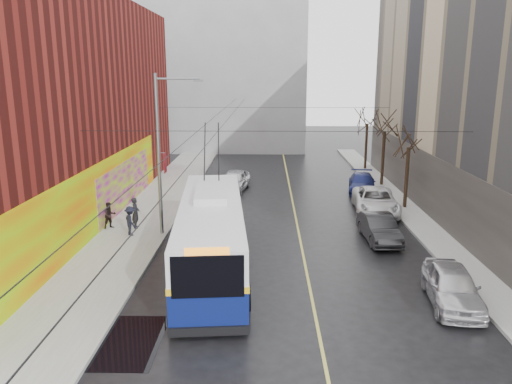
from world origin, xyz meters
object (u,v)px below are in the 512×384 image
(following_car, at_px, (234,180))
(tree_mid, at_px, (385,121))
(trolleybus, at_px, (211,234))
(streetlight_pole, at_px, (161,151))
(pedestrian_a, at_px, (136,213))
(tree_far, at_px, (368,115))
(tree_near, at_px, (410,136))
(pedestrian_c, at_px, (130,221))
(parked_car_c, at_px, (375,201))
(parked_car_d, at_px, (362,183))
(parked_car_b, at_px, (379,228))
(parked_car_a, at_px, (452,286))
(pedestrian_b, at_px, (110,215))

(following_car, bearing_deg, tree_mid, 18.35)
(tree_mid, xyz_separation_m, trolleybus, (-11.93, -17.92, -3.52))
(streetlight_pole, distance_m, pedestrian_a, 4.32)
(tree_far, height_order, trolleybus, tree_far)
(tree_near, bearing_deg, following_car, 156.27)
(following_car, relative_size, pedestrian_c, 2.82)
(tree_mid, height_order, tree_far, tree_mid)
(tree_mid, relative_size, pedestrian_a, 3.67)
(tree_mid, relative_size, tree_far, 1.02)
(parked_car_c, xyz_separation_m, parked_car_d, (0.21, 5.87, -0.10))
(tree_near, bearing_deg, parked_car_b, -115.69)
(tree_far, bearing_deg, pedestrian_c, -129.71)
(tree_far, distance_m, pedestrian_c, 26.86)
(tree_near, distance_m, tree_far, 14.00)
(tree_mid, xyz_separation_m, parked_car_a, (-2.00, -21.36, -4.47))
(tree_near, height_order, pedestrian_a, tree_near)
(pedestrian_b, bearing_deg, parked_car_c, -26.37)
(parked_car_b, distance_m, pedestrian_b, 15.37)
(tree_near, height_order, parked_car_c, tree_near)
(tree_far, relative_size, parked_car_c, 1.12)
(parked_car_a, distance_m, pedestrian_a, 17.65)
(following_car, distance_m, pedestrian_a, 11.50)
(parked_car_b, height_order, parked_car_d, parked_car_b)
(parked_car_c, bearing_deg, parked_car_b, -94.96)
(parked_car_d, distance_m, pedestrian_b, 19.30)
(tree_mid, distance_m, pedestrian_b, 22.55)
(streetlight_pole, bearing_deg, following_car, 73.85)
(tree_far, distance_m, following_car, 15.40)
(parked_car_b, height_order, pedestrian_a, pedestrian_a)
(pedestrian_c, bearing_deg, pedestrian_a, -32.18)
(trolleybus, xyz_separation_m, parked_car_b, (8.73, 4.27, -1.01))
(tree_mid, bearing_deg, parked_car_d, -133.00)
(tree_mid, bearing_deg, pedestrian_b, -146.70)
(parked_car_a, xyz_separation_m, pedestrian_c, (-14.95, 7.95, 0.20))
(pedestrian_b, bearing_deg, pedestrian_a, -37.40)
(pedestrian_a, bearing_deg, tree_near, -80.40)
(trolleybus, bearing_deg, parked_car_a, -24.33)
(streetlight_pole, relative_size, pedestrian_c, 5.42)
(tree_near, relative_size, tree_mid, 0.96)
(trolleybus, bearing_deg, pedestrian_c, 132.91)
(tree_far, height_order, parked_car_a, tree_far)
(tree_mid, bearing_deg, tree_far, 90.00)
(parked_car_c, bearing_deg, parked_car_d, 92.89)
(streetlight_pole, xyz_separation_m, trolleybus, (3.21, -4.92, -3.11))
(streetlight_pole, bearing_deg, pedestrian_b, 165.83)
(streetlight_pole, height_order, tree_near, streetlight_pole)
(parked_car_d, bearing_deg, tree_near, -58.63)
(tree_near, relative_size, parked_car_d, 1.30)
(streetlight_pole, xyz_separation_m, parked_car_b, (11.94, -0.65, -4.12))
(parked_car_c, distance_m, pedestrian_b, 16.80)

